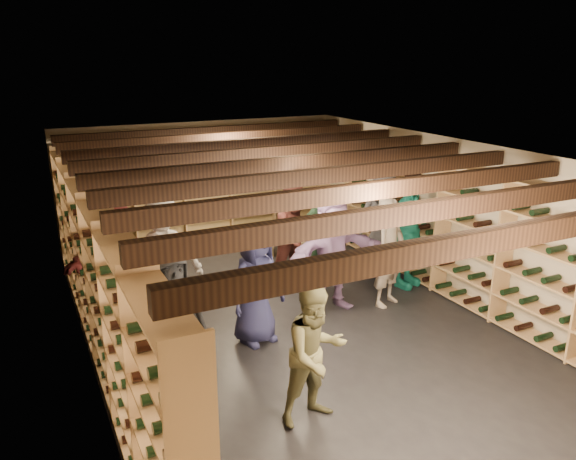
# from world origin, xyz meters

# --- Properties ---
(ground) EXTENTS (8.00, 8.00, 0.00)m
(ground) POSITION_xyz_m (0.00, 0.00, 0.00)
(ground) COLOR black
(ground) RESTS_ON ground
(walls) EXTENTS (5.52, 8.02, 2.40)m
(walls) POSITION_xyz_m (0.00, 0.00, 1.20)
(walls) COLOR #BDAF93
(walls) RESTS_ON ground
(ceiling) EXTENTS (5.50, 8.00, 0.01)m
(ceiling) POSITION_xyz_m (0.00, 0.00, 2.40)
(ceiling) COLOR beige
(ceiling) RESTS_ON walls
(ceiling_joists) EXTENTS (5.40, 7.12, 0.18)m
(ceiling_joists) POSITION_xyz_m (0.00, 0.00, 2.26)
(ceiling_joists) COLOR black
(ceiling_joists) RESTS_ON ground
(wine_rack_left) EXTENTS (0.32, 7.50, 2.15)m
(wine_rack_left) POSITION_xyz_m (-2.57, 0.00, 1.08)
(wine_rack_left) COLOR #A07D4D
(wine_rack_left) RESTS_ON ground
(wine_rack_right) EXTENTS (0.32, 7.50, 2.15)m
(wine_rack_right) POSITION_xyz_m (2.57, 0.00, 1.08)
(wine_rack_right) COLOR #A07D4D
(wine_rack_right) RESTS_ON ground
(wine_rack_back) EXTENTS (4.70, 0.30, 2.15)m
(wine_rack_back) POSITION_xyz_m (0.00, 3.83, 1.07)
(wine_rack_back) COLOR #A07D4D
(wine_rack_back) RESTS_ON ground
(crate_stack_left) EXTENTS (0.55, 0.41, 0.68)m
(crate_stack_left) POSITION_xyz_m (-1.32, 2.02, 0.34)
(crate_stack_left) COLOR tan
(crate_stack_left) RESTS_ON ground
(crate_stack_right) EXTENTS (0.52, 0.37, 0.51)m
(crate_stack_right) POSITION_xyz_m (0.56, 2.66, 0.26)
(crate_stack_right) COLOR tan
(crate_stack_right) RESTS_ON ground
(crate_loose) EXTENTS (0.57, 0.45, 0.17)m
(crate_loose) POSITION_xyz_m (1.87, 2.98, 0.09)
(crate_loose) COLOR tan
(crate_loose) RESTS_ON ground
(person_0) EXTENTS (0.86, 0.61, 1.65)m
(person_0) POSITION_xyz_m (-1.97, -0.89, 0.83)
(person_0) COLOR black
(person_0) RESTS_ON ground
(person_2) EXTENTS (0.78, 0.64, 1.48)m
(person_2) POSITION_xyz_m (-0.83, -2.08, 0.74)
(person_2) COLOR brown
(person_2) RESTS_ON ground
(person_4) EXTENTS (1.15, 0.77, 1.81)m
(person_4) POSITION_xyz_m (2.18, 0.36, 0.91)
(person_4) COLOR #187E6D
(person_4) RESTS_ON ground
(person_5) EXTENTS (1.60, 0.59, 1.70)m
(person_5) POSITION_xyz_m (-2.14, 1.13, 0.85)
(person_5) COLOR maroon
(person_5) RESTS_ON ground
(person_6) EXTENTS (0.87, 0.67, 1.58)m
(person_6) POSITION_xyz_m (-0.71, -0.29, 0.79)
(person_6) COLOR #21234A
(person_6) RESTS_ON ground
(person_7) EXTENTS (0.71, 0.61, 1.65)m
(person_7) POSITION_xyz_m (1.50, -0.10, 0.82)
(person_7) COLOR gray
(person_7) RESTS_ON ground
(person_8) EXTENTS (0.88, 0.71, 1.72)m
(person_8) POSITION_xyz_m (0.59, 1.15, 0.86)
(person_8) COLOR #4C221D
(person_8) RESTS_ON ground
(person_9) EXTENTS (1.27, 1.01, 1.72)m
(person_9) POSITION_xyz_m (-1.54, 1.13, 0.86)
(person_9) COLOR #B2ABA3
(person_9) RESTS_ON ground
(person_10) EXTENTS (0.91, 0.42, 1.52)m
(person_10) POSITION_xyz_m (1.12, 1.30, 0.76)
(person_10) COLOR #2D5537
(person_10) RESTS_ON ground
(person_11) EXTENTS (1.64, 0.66, 1.72)m
(person_11) POSITION_xyz_m (0.65, 0.11, 0.86)
(person_11) COLOR #86669A
(person_11) RESTS_ON ground
(person_12) EXTENTS (1.02, 0.85, 1.78)m
(person_12) POSITION_xyz_m (2.18, 1.03, 0.89)
(person_12) COLOR #38373C
(person_12) RESTS_ON ground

